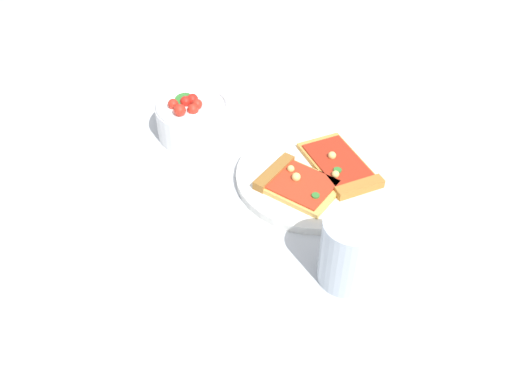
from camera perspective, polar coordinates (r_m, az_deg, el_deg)
ground_plane at (r=0.93m, az=6.38°, el=1.21°), size 2.40×2.40×0.00m
plate at (r=0.93m, az=5.83°, el=1.52°), size 0.26×0.26×0.01m
pizza_slice_near at (r=0.90m, az=4.01°, el=1.00°), size 0.15×0.14×0.02m
pizza_slice_far at (r=0.93m, az=8.79°, el=2.50°), size 0.15×0.17×0.02m
salad_bowl at (r=1.02m, az=-6.43°, el=7.58°), size 0.13×0.13×0.08m
soda_glass at (r=0.76m, az=9.54°, el=-6.22°), size 0.08×0.08×0.11m
paper_napkin at (r=0.81m, az=-7.66°, el=-6.88°), size 0.18×0.15×0.00m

